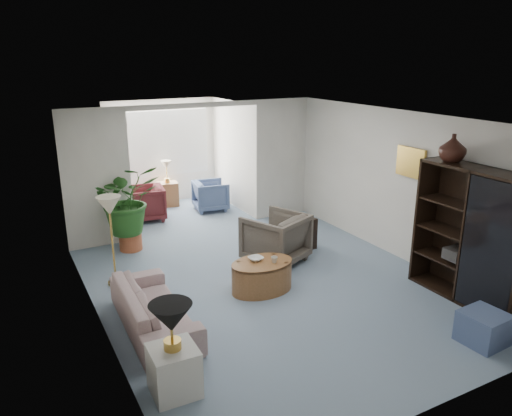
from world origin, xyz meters
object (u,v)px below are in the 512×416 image
sunroom_chair_blue (211,195)px  plant_pot (131,241)px  entertainment_cabinet (472,236)px  framed_picture (411,162)px  cabinet_urn (453,148)px  sunroom_chair_maroon (145,203)px  end_table (174,371)px  ottoman (483,328)px  sofa (154,308)px  sunroom_table (168,194)px  coffee_cup (274,260)px  wingback_chair (275,238)px  coffee_bowl (256,259)px  coffee_table (262,276)px  side_table_dark (301,233)px  floor_lamp (109,206)px  table_lamp (171,318)px

sunroom_chair_blue → plant_pot: bearing=133.3°
entertainment_cabinet → framed_picture: bearing=81.1°
cabinet_urn → sunroom_chair_maroon: cabinet_urn is taller
entertainment_cabinet → end_table: bearing=180.0°
ottoman → sunroom_chair_blue: sunroom_chair_blue is taller
sofa → sunroom_table: 5.39m
end_table → cabinet_urn: size_ratio=1.33×
coffee_cup → entertainment_cabinet: size_ratio=0.05×
sofa → wingback_chair: bearing=-64.2°
coffee_bowl → coffee_cup: size_ratio=2.17×
framed_picture → entertainment_cabinet: size_ratio=0.26×
coffee_cup → coffee_table: bearing=146.3°
framed_picture → end_table: 5.01m
cabinet_urn → sunroom_chair_maroon: 6.22m
sunroom_chair_maroon → coffee_table: bearing=17.0°
cabinet_urn → sofa: bearing=168.4°
side_table_dark → sunroom_table: (-1.26, 3.66, -0.01)m
sunroom_chair_blue → coffee_bowl: bearing=175.0°
floor_lamp → coffee_bowl: size_ratio=1.69×
ottoman → sunroom_table: (-1.52, 7.28, 0.08)m
framed_picture → sunroom_chair_maroon: size_ratio=0.63×
ottoman → cabinet_urn: bearing=61.8°
sunroom_chair_maroon → framed_picture: bearing=46.4°
framed_picture → floor_lamp: bearing=162.9°
floor_lamp → coffee_table: bearing=-33.6°
framed_picture → sunroom_chair_maroon: bearing=127.7°
end_table → sunroom_chair_maroon: bearing=76.7°
cabinet_urn → sunroom_chair_blue: size_ratio=0.53×
table_lamp → ottoman: size_ratio=0.90×
sofa → side_table_dark: bearing=-64.4°
cabinet_urn → end_table: bearing=-173.5°
coffee_bowl → side_table_dark: 1.81m
ottoman → plant_pot: 5.83m
end_table → side_table_dark: 4.32m
coffee_cup → wingback_chair: (0.57, 0.93, -0.08)m
floor_lamp → sunroom_chair_blue: floor_lamp is taller
end_table → plant_pot: size_ratio=1.29×
sofa → coffee_cup: 1.89m
coffee_table → coffee_bowl: bearing=116.6°
end_table → framed_picture: bearing=17.7°
table_lamp → coffee_bowl: 2.56m
table_lamp → sunroom_chair_maroon: 5.83m
table_lamp → side_table_dark: 4.36m
wingback_chair → cabinet_urn: size_ratio=2.37×
table_lamp → sunroom_chair_blue: table_lamp is taller
table_lamp → wingback_chair: 3.62m
entertainment_cabinet → cabinet_urn: cabinet_urn is taller
end_table → entertainment_cabinet: size_ratio=0.27×
floor_lamp → entertainment_cabinet: (4.29, -2.85, -0.29)m
sofa → end_table: sofa is taller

